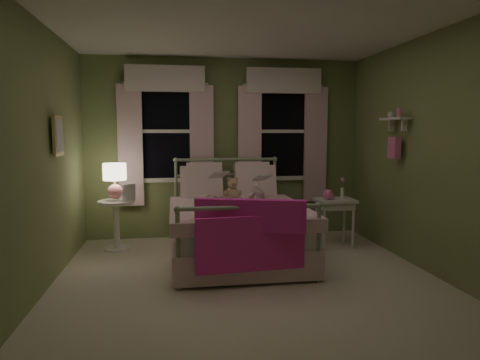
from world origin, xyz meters
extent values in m
plane|color=silver|center=(0.00, 0.00, 0.00)|extent=(4.20, 4.20, 0.00)
plane|color=white|center=(0.00, 0.00, 2.60)|extent=(4.20, 4.20, 0.00)
plane|color=#85965A|center=(0.00, 2.10, 1.30)|extent=(4.00, 0.00, 4.00)
plane|color=#85965A|center=(0.00, -2.10, 1.30)|extent=(4.00, 0.00, 4.00)
plane|color=#85965A|center=(-2.00, 0.00, 1.30)|extent=(0.00, 4.20, 4.20)
plane|color=#85965A|center=(2.00, 0.00, 1.30)|extent=(0.00, 4.20, 4.20)
cube|color=white|center=(-0.02, 0.91, 0.42)|extent=(1.44, 1.94, 0.26)
cube|color=white|center=(-0.02, 0.91, 0.18)|extent=(1.54, 2.02, 0.30)
cube|color=white|center=(-0.02, 0.76, 0.60)|extent=(1.58, 1.75, 0.14)
cylinder|color=#9EB793|center=(-0.71, 0.91, 0.30)|extent=(0.04, 1.90, 0.04)
cylinder|color=#9EB793|center=(0.67, 0.91, 0.30)|extent=(0.04, 1.90, 0.04)
cylinder|color=#9EB793|center=(-0.73, 1.88, 0.57)|extent=(0.04, 0.04, 1.15)
cylinder|color=#9EB793|center=(0.69, 1.88, 0.57)|extent=(0.04, 0.04, 1.15)
sphere|color=#9EB793|center=(-0.73, 1.88, 1.15)|extent=(0.07, 0.07, 0.07)
sphere|color=#9EB793|center=(0.69, 1.88, 1.15)|extent=(0.07, 0.07, 0.07)
cylinder|color=#9EB793|center=(-0.02, 1.88, 1.15)|extent=(1.42, 0.04, 0.04)
cylinder|color=#9EB793|center=(-0.02, 1.88, 0.93)|extent=(1.38, 0.03, 0.03)
cylinder|color=#9EB793|center=(-0.73, -0.06, 0.40)|extent=(0.04, 0.04, 0.80)
cylinder|color=#9EB793|center=(0.69, -0.06, 0.40)|extent=(0.04, 0.04, 0.80)
sphere|color=#9EB793|center=(-0.73, -0.06, 0.80)|extent=(0.07, 0.07, 0.07)
sphere|color=#9EB793|center=(0.69, -0.06, 0.80)|extent=(0.07, 0.07, 0.07)
cylinder|color=#9EB793|center=(-0.02, -0.06, 0.80)|extent=(1.42, 0.04, 0.04)
cube|color=white|center=(-0.40, 1.61, 0.80)|extent=(0.55, 0.32, 0.57)
cube|color=white|center=(0.36, 1.61, 0.80)|extent=(0.55, 0.32, 0.57)
cube|color=white|center=(-0.35, 1.61, 0.88)|extent=(0.48, 0.30, 0.51)
cube|color=white|center=(0.31, 1.61, 0.88)|extent=(0.48, 0.30, 0.51)
cube|color=#EC2EAA|center=(-0.02, -0.06, 0.72)|extent=(1.09, 0.40, 0.32)
cube|color=#FF31B2|center=(-0.02, -0.13, 0.45)|extent=(1.10, 0.13, 0.55)
imported|color=#F7D1DD|center=(-0.30, 1.36, 0.95)|extent=(0.31, 0.25, 0.76)
imported|color=#F7D1DD|center=(0.26, 1.36, 0.95)|extent=(0.38, 0.30, 0.76)
imported|color=beige|center=(-0.30, 1.11, 0.96)|extent=(0.22, 0.16, 0.26)
imported|color=beige|center=(0.26, 1.11, 0.92)|extent=(0.21, 0.14, 0.26)
sphere|color=tan|center=(-0.02, 1.21, 0.75)|extent=(0.19, 0.19, 0.19)
sphere|color=tan|center=(-0.02, 1.19, 0.89)|extent=(0.13, 0.13, 0.13)
sphere|color=tan|center=(-0.06, 1.19, 0.95)|extent=(0.05, 0.05, 0.05)
sphere|color=tan|center=(0.03, 1.19, 0.95)|extent=(0.05, 0.05, 0.05)
sphere|color=tan|center=(-0.10, 1.18, 0.77)|extent=(0.07, 0.07, 0.07)
sphere|color=tan|center=(0.06, 1.18, 0.77)|extent=(0.07, 0.07, 0.07)
sphere|color=#8C6B51|center=(-0.02, 1.13, 0.89)|extent=(0.05, 0.05, 0.05)
cylinder|color=white|center=(-1.51, 1.53, 0.63)|extent=(0.46, 0.46, 0.04)
cylinder|color=white|center=(-1.51, 1.53, 0.32)|extent=(0.08, 0.08, 0.60)
cylinder|color=white|center=(-1.51, 1.53, 0.01)|extent=(0.34, 0.34, 0.03)
sphere|color=pink|center=(-1.51, 1.53, 0.77)|extent=(0.20, 0.20, 0.20)
cylinder|color=pink|center=(-1.51, 1.53, 0.89)|extent=(0.03, 0.03, 0.12)
cylinder|color=#FFEAC6|center=(-1.51, 1.53, 1.03)|extent=(0.30, 0.30, 0.22)
imported|color=beige|center=(-1.41, 1.45, 0.66)|extent=(0.21, 0.25, 0.02)
cube|color=white|center=(1.37, 1.24, 0.63)|extent=(0.50, 0.40, 0.04)
cube|color=white|center=(1.37, 1.24, 0.56)|extent=(0.44, 0.34, 0.08)
cylinder|color=white|center=(1.17, 1.09, 0.31)|extent=(0.04, 0.04, 0.60)
cylinder|color=white|center=(1.57, 1.09, 0.31)|extent=(0.04, 0.04, 0.60)
cylinder|color=white|center=(1.17, 1.39, 0.31)|extent=(0.04, 0.04, 0.60)
cylinder|color=white|center=(1.57, 1.39, 0.31)|extent=(0.04, 0.04, 0.60)
sphere|color=pink|center=(1.27, 1.24, 0.71)|extent=(0.14, 0.14, 0.14)
cube|color=pink|center=(1.27, 1.15, 0.69)|extent=(0.10, 0.05, 0.04)
cylinder|color=white|center=(1.49, 1.29, 0.72)|extent=(0.05, 0.05, 0.14)
cylinder|color=#4C7F3F|center=(1.49, 1.29, 0.83)|extent=(0.01, 0.01, 0.12)
sphere|color=pink|center=(1.49, 1.29, 0.90)|extent=(0.06, 0.06, 0.06)
cube|color=black|center=(-0.85, 2.08, 1.55)|extent=(0.76, 0.02, 1.35)
cube|color=white|center=(-0.85, 2.06, 2.25)|extent=(0.84, 0.05, 0.06)
cube|color=white|center=(-0.85, 2.06, 0.85)|extent=(0.84, 0.05, 0.06)
cube|color=white|center=(-1.25, 2.06, 1.55)|extent=(0.06, 0.05, 1.40)
cube|color=white|center=(-0.45, 2.06, 1.55)|extent=(0.06, 0.05, 1.40)
cube|color=white|center=(-0.85, 2.06, 1.55)|extent=(0.76, 0.04, 0.05)
cube|color=white|center=(-1.35, 2.02, 1.35)|extent=(0.34, 0.06, 1.70)
cube|color=silver|center=(-0.35, 2.02, 1.35)|extent=(0.34, 0.06, 1.70)
cube|color=white|center=(-0.85, 2.00, 2.28)|extent=(1.10, 0.08, 0.36)
cylinder|color=white|center=(-0.85, 2.04, 2.22)|extent=(1.20, 0.03, 0.03)
cube|color=black|center=(0.85, 2.08, 1.55)|extent=(0.76, 0.02, 1.35)
cube|color=white|center=(0.85, 2.06, 2.25)|extent=(0.84, 0.05, 0.06)
cube|color=white|center=(0.85, 2.06, 0.85)|extent=(0.84, 0.05, 0.06)
cube|color=white|center=(0.45, 2.06, 1.55)|extent=(0.06, 0.05, 1.40)
cube|color=white|center=(1.25, 2.06, 1.55)|extent=(0.06, 0.05, 1.40)
cube|color=white|center=(0.85, 2.06, 1.55)|extent=(0.76, 0.04, 0.05)
cube|color=silver|center=(0.35, 2.02, 1.35)|extent=(0.34, 0.06, 1.70)
cube|color=silver|center=(1.35, 2.02, 1.35)|extent=(0.34, 0.06, 1.70)
cube|color=white|center=(0.85, 2.00, 2.28)|extent=(1.10, 0.08, 0.36)
cylinder|color=white|center=(0.85, 2.04, 2.22)|extent=(1.20, 0.03, 0.03)
cube|color=white|center=(1.89, 0.70, 1.70)|extent=(0.15, 0.50, 0.03)
cube|color=white|center=(1.93, 0.55, 1.62)|extent=(0.06, 0.03, 0.14)
cube|color=white|center=(1.93, 0.85, 1.62)|extent=(0.06, 0.03, 0.14)
cylinder|color=pink|center=(1.89, 0.60, 1.77)|extent=(0.06, 0.06, 0.10)
sphere|color=white|center=(1.89, 0.80, 1.75)|extent=(0.08, 0.08, 0.08)
cube|color=pink|center=(1.90, 0.70, 1.35)|extent=(0.08, 0.18, 0.26)
cube|color=beige|center=(-1.95, 0.60, 1.50)|extent=(0.03, 0.32, 0.42)
cube|color=silver|center=(-1.94, 0.60, 1.50)|extent=(0.01, 0.25, 0.34)
camera|label=1|loc=(-0.75, -4.15, 1.54)|focal=32.00mm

